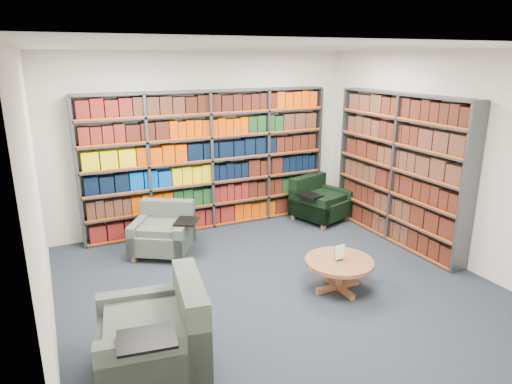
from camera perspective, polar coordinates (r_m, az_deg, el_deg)
name	(u,v)px	position (r m, az deg, el deg)	size (l,w,h in m)	color
room_shell	(278,176)	(5.20, 2.82, 1.98)	(5.02, 5.02, 2.82)	black
bookshelf_back	(210,161)	(7.36, -5.80, 3.87)	(4.00, 0.28, 2.20)	#47494F
bookshelf_right	(399,170)	(7.09, 17.40, 2.69)	(0.28, 2.50, 2.20)	#47494F
chair_teal_left	(164,232)	(6.70, -11.40, -4.98)	(1.06, 1.06, 0.71)	#0C2939
chair_green_right	(317,202)	(7.93, 7.69, -1.30)	(1.05, 1.00, 0.73)	black
chair_teal_front	(162,335)	(4.32, -11.68, -17.11)	(1.05, 1.16, 0.84)	#0C2939
coffee_table	(339,266)	(5.61, 10.33, -9.08)	(0.82, 0.82, 0.57)	#A0653F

